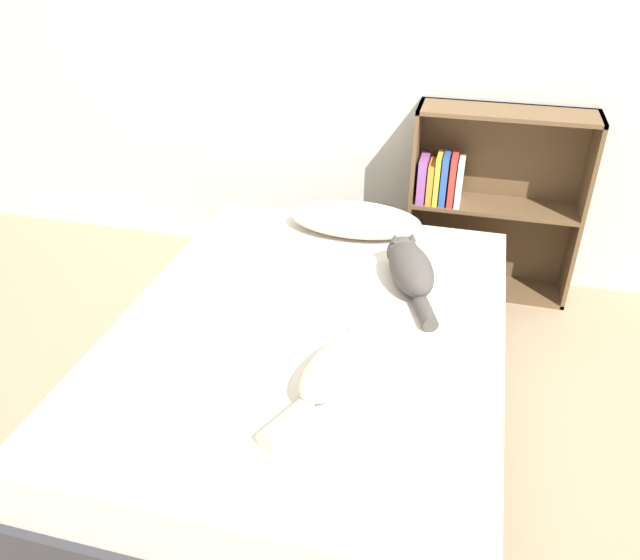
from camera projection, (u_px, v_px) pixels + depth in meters
The scene contains 7 objects.
ground_plane at pixel (311, 410), 2.57m from camera, with size 8.00×8.00×0.00m, color #997F60.
wall_back at pixel (382, 31), 3.00m from camera, with size 8.00×0.06×2.50m.
bed at pixel (311, 369), 2.45m from camera, with size 1.46×1.90×0.44m.
pillow at pixel (355, 219), 2.93m from camera, with size 0.62×0.31×0.13m.
cat_light at pixel (349, 361), 2.02m from camera, with size 0.36×0.60×0.16m.
cat_dark at pixel (410, 267), 2.53m from camera, with size 0.29×0.53×0.16m.
bookshelf at pixel (487, 198), 3.16m from camera, with size 0.84×0.26×0.96m.
Camera 1 is at (0.51, -1.84, 1.80)m, focal length 35.00 mm.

